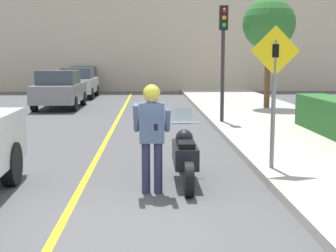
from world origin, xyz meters
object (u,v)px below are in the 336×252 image
Objects in this scene: person_biker at (152,127)px; parked_car_grey at (60,89)px; crossing_sign at (274,83)px; parked_car_blue at (86,78)px; traffic_light at (223,42)px; street_tree at (269,24)px; parked_car_silver at (79,82)px; motorcycle at (185,155)px.

parked_car_grey is (-4.03, 13.34, -0.25)m from person_biker.
crossing_sign is 24.20m from parked_car_blue.
traffic_light is at bearing 89.50° from crossing_sign.
parked_car_grey is at bearing 137.77° from traffic_light.
traffic_light is 0.88× the size of parked_car_blue.
street_tree reaches higher than parked_car_silver.
parked_car_blue is (-4.96, 23.66, 0.37)m from motorcycle.
street_tree is 9.38m from parked_car_grey.
crossing_sign is at bearing 25.01° from person_biker.
traffic_light is 4.95m from street_tree.
parked_car_silver is at bearing 119.02° from traffic_light.
traffic_light is 0.88× the size of parked_car_silver.
street_tree is at bearing -39.38° from parked_car_silver.
parked_car_silver is at bearing 109.30° from crossing_sign.
person_biker is 13.94m from parked_car_grey.
parked_car_silver is (-4.63, 18.39, 0.37)m from motorcycle.
parked_car_silver is (-6.30, 17.99, -0.88)m from crossing_sign.
person_biker is 12.95m from street_tree.
parked_car_grey is 1.00× the size of parked_car_blue.
person_biker reaches higher than parked_car_blue.
crossing_sign is at bearing -70.70° from parked_car_silver.
motorcycle is at bearing -110.84° from street_tree.
motorcycle is 12.28m from street_tree.
motorcycle is 0.55× the size of parked_car_grey.
parked_car_grey is at bearing 109.99° from motorcycle.
street_tree is at bearing -10.09° from parked_car_grey.
crossing_sign reaches higher than parked_car_blue.
person_biker is 24.70m from parked_car_blue.
traffic_light is at bearing 73.08° from person_biker.
parked_car_silver is at bearing 102.00° from person_biker.
street_tree is (4.23, 11.11, 3.08)m from motorcycle.
parked_car_silver is (-6.36, 11.45, -1.87)m from traffic_light.
traffic_light is (0.06, 6.53, 0.98)m from crossing_sign.
parked_car_silver and parked_car_blue have the same top height.
crossing_sign is at bearing -103.45° from street_tree.
crossing_sign is 0.58× the size of street_tree.
traffic_light is at bearing 76.03° from motorcycle.
street_tree reaches higher than parked_car_grey.
parked_car_grey is at bearing 117.08° from crossing_sign.
motorcycle is 7.48m from traffic_light.
street_tree reaches higher than person_biker.
parked_car_grey and parked_car_silver have the same top height.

